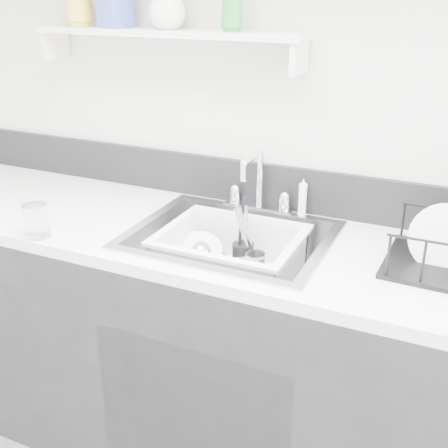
% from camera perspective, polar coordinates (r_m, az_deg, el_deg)
% --- Properties ---
extents(counter_run, '(3.20, 0.62, 0.92)m').
position_cam_1_polar(counter_run, '(2.05, 0.60, -12.98)').
color(counter_run, black).
rests_on(counter_run, ground).
extents(backsplash, '(3.20, 0.02, 0.16)m').
position_cam_1_polar(backsplash, '(2.05, 4.08, 3.98)').
color(backsplash, black).
rests_on(backsplash, counter_run).
extents(sink, '(0.64, 0.52, 0.20)m').
position_cam_1_polar(sink, '(1.86, 0.64, -3.71)').
color(sink, silver).
rests_on(sink, counter_run).
extents(faucet, '(0.26, 0.18, 0.23)m').
position_cam_1_polar(faucet, '(2.01, 3.52, 3.01)').
color(faucet, silver).
rests_on(faucet, counter_run).
extents(side_sprayer, '(0.03, 0.03, 0.14)m').
position_cam_1_polar(side_sprayer, '(1.96, 7.99, 2.67)').
color(side_sprayer, white).
rests_on(side_sprayer, counter_run).
extents(wall_shelf, '(1.00, 0.16, 0.12)m').
position_cam_1_polar(wall_shelf, '(2.03, -6.00, 18.55)').
color(wall_shelf, silver).
rests_on(wall_shelf, room_shell).
extents(wash_tub, '(0.55, 0.49, 0.18)m').
position_cam_1_polar(wash_tub, '(1.86, 0.69, -3.38)').
color(wash_tub, white).
rests_on(wash_tub, sink).
extents(plate_stack, '(0.25, 0.25, 0.10)m').
position_cam_1_polar(plate_stack, '(1.93, -2.93, -3.80)').
color(plate_stack, white).
rests_on(plate_stack, wash_tub).
extents(utensil_cup, '(0.07, 0.07, 0.25)m').
position_cam_1_polar(utensil_cup, '(1.92, 1.93, -3.02)').
color(utensil_cup, black).
rests_on(utensil_cup, wash_tub).
extents(ladle, '(0.32, 0.21, 0.08)m').
position_cam_1_polar(ladle, '(1.87, -0.80, -4.21)').
color(ladle, silver).
rests_on(ladle, wash_tub).
extents(tumbler_in_tub, '(0.08, 0.08, 0.09)m').
position_cam_1_polar(tumbler_in_tub, '(1.86, 3.15, -4.31)').
color(tumbler_in_tub, white).
rests_on(tumbler_in_tub, wash_tub).
extents(tumbler_counter, '(0.10, 0.10, 0.11)m').
position_cam_1_polar(tumbler_counter, '(1.89, -18.52, 0.30)').
color(tumbler_counter, white).
rests_on(tumbler_counter, counter_run).
extents(bowl_small, '(0.13, 0.13, 0.03)m').
position_cam_1_polar(bowl_small, '(1.81, 2.30, -6.24)').
color(bowl_small, white).
rests_on(bowl_small, wash_tub).
extents(soap_bottle_c, '(0.15, 0.15, 0.16)m').
position_cam_1_polar(soap_bottle_c, '(2.00, -5.80, 21.31)').
color(soap_bottle_c, white).
rests_on(soap_bottle_c, wall_shelf).
extents(soap_bottle_d, '(0.09, 0.09, 0.18)m').
position_cam_1_polar(soap_bottle_d, '(1.90, 0.82, 21.73)').
color(soap_bottle_d, '#2A8A3B').
rests_on(soap_bottle_d, wall_shelf).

